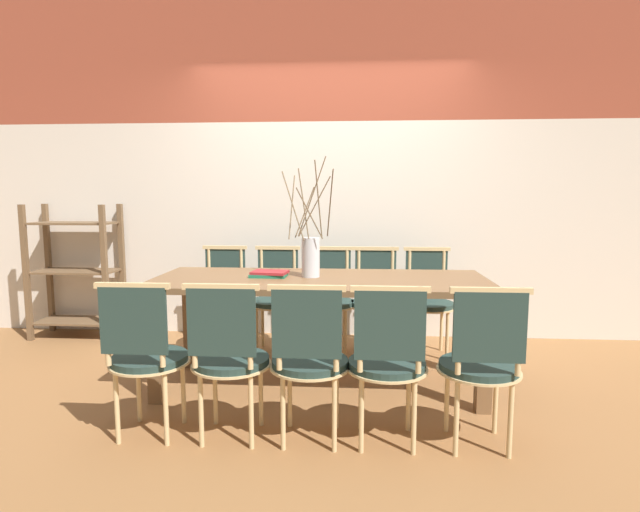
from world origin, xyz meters
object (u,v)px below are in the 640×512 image
Objects in this scene: chair_far_center at (330,296)px; dining_table at (320,294)px; chair_near_center at (310,356)px; shelving_rack at (76,272)px; vase_centerpiece at (311,254)px; book_stack at (269,274)px.

dining_table is at bearing 88.30° from chair_far_center.
dining_table is at bearing 90.29° from chair_near_center.
dining_table is at bearing -24.55° from shelving_rack.
shelving_rack reaches higher than chair_near_center.
dining_table is 2.56× the size of chair_near_center.
chair_far_center is (0.02, 1.58, 0.00)m from chair_near_center.
vase_centerpiece is (-0.09, -0.74, 0.44)m from chair_far_center.
chair_near_center is (0.00, -0.79, -0.18)m from dining_table.
chair_far_center is 0.71× the size of shelving_rack.
chair_far_center is 0.90m from book_stack.
vase_centerpiece is at bearing -24.14° from shelving_rack.
vase_centerpiece is at bearing 3.51° from book_stack.
chair_far_center is at bearing 82.95° from vase_centerpiece.
chair_far_center is 0.87m from vase_centerpiece.
vase_centerpiece is (-0.07, 0.05, 0.26)m from dining_table.
shelving_rack is at bearing 141.57° from chair_near_center.
vase_centerpiece reaches higher than book_stack.
book_stack is at bearing -176.49° from vase_centerpiece.
book_stack is at bearing 113.38° from chair_near_center.
book_stack is (-0.36, 0.82, 0.30)m from chair_near_center.
chair_near_center is at bearing -85.10° from vase_centerpiece.
chair_far_center is at bearing 88.30° from dining_table.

